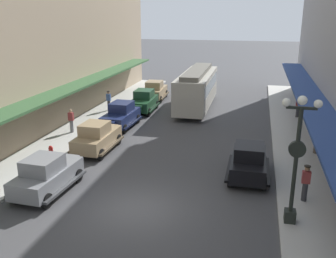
{
  "coord_description": "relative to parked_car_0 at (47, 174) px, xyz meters",
  "views": [
    {
      "loc": [
        4.73,
        -13.88,
        8.22
      ],
      "look_at": [
        0.0,
        6.0,
        1.8
      ],
      "focal_mm": 40.2,
      "sensor_mm": 36.0,
      "label": 1
    }
  ],
  "objects": [
    {
      "name": "ground_plane",
      "position": [
        4.55,
        -0.52,
        -0.94
      ],
      "size": [
        200.0,
        200.0,
        0.0
      ],
      "primitive_type": "plane",
      "color": "#424244"
    },
    {
      "name": "sidewalk_right",
      "position": [
        12.05,
        -0.52,
        -0.87
      ],
      "size": [
        3.0,
        60.0,
        0.15
      ],
      "primitive_type": "cube",
      "color": "#B7B5AD",
      "rests_on": "ground"
    },
    {
      "name": "parked_car_0",
      "position": [
        0.0,
        0.0,
        0.0
      ],
      "size": [
        2.3,
        4.32,
        1.84
      ],
      "color": "slate",
      "rests_on": "ground"
    },
    {
      "name": "parked_car_1",
      "position": [
        0.04,
        5.68,
        0.0
      ],
      "size": [
        2.19,
        4.28,
        1.84
      ],
      "color": "#997F5B",
      "rests_on": "ground"
    },
    {
      "name": "parked_car_2",
      "position": [
        9.17,
        3.89,
        0.0
      ],
      "size": [
        2.15,
        4.26,
        1.84
      ],
      "color": "black",
      "rests_on": "ground"
    },
    {
      "name": "parked_car_3",
      "position": [
        0.03,
        15.44,
        0.0
      ],
      "size": [
        2.23,
        4.29,
        1.84
      ],
      "color": "#193D23",
      "rests_on": "ground"
    },
    {
      "name": "parked_car_4",
      "position": [
        -0.27,
        10.71,
        0.0
      ],
      "size": [
        2.28,
        4.31,
        1.84
      ],
      "color": "#19234C",
      "rests_on": "ground"
    },
    {
      "name": "parked_car_5",
      "position": [
        -0.23,
        20.07,
        0.0
      ],
      "size": [
        2.29,
        4.31,
        1.84
      ],
      "color": "#997F5B",
      "rests_on": "ground"
    },
    {
      "name": "streetcar",
      "position": [
        4.26,
        17.53,
        0.96
      ],
      "size": [
        2.62,
        9.63,
        3.46
      ],
      "color": "#ADA899",
      "rests_on": "ground"
    },
    {
      "name": "lamp_post_with_clock",
      "position": [
        10.95,
        -0.34,
        2.04
      ],
      "size": [
        1.42,
        0.44,
        5.16
      ],
      "color": "black",
      "rests_on": "sidewalk_right"
    },
    {
      "name": "fire_hydrant",
      "position": [
        -1.8,
        3.45,
        -0.38
      ],
      "size": [
        0.24,
        0.24,
        0.82
      ],
      "color": "#B21E19",
      "rests_on": "sidewalk_left"
    },
    {
      "name": "pedestrian_0",
      "position": [
        11.69,
        1.64,
        0.07
      ],
      "size": [
        0.36,
        0.28,
        1.67
      ],
      "color": "#2D2D33",
      "rests_on": "sidewalk_right"
    },
    {
      "name": "pedestrian_1",
      "position": [
        -2.79,
        14.61,
        0.07
      ],
      "size": [
        0.36,
        0.28,
        1.67
      ],
      "color": "#2D2D33",
      "rests_on": "sidewalk_left"
    },
    {
      "name": "pedestrian_2",
      "position": [
        -3.02,
        8.33,
        0.05
      ],
      "size": [
        0.36,
        0.24,
        1.64
      ],
      "color": "slate",
      "rests_on": "sidewalk_left"
    },
    {
      "name": "pedestrian_3",
      "position": [
        12.95,
        7.96,
        0.07
      ],
      "size": [
        0.36,
        0.28,
        1.67
      ],
      "color": "#4C4238",
      "rests_on": "sidewalk_right"
    },
    {
      "name": "pedestrian_4",
      "position": [
        12.6,
        16.07,
        0.07
      ],
      "size": [
        0.36,
        0.28,
        1.67
      ],
      "color": "#2D2D33",
      "rests_on": "sidewalk_right"
    }
  ]
}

